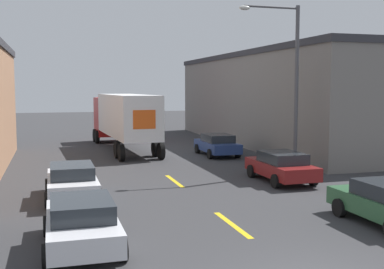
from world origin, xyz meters
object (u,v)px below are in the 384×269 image
at_px(parked_car_right_mid, 281,166).
at_px(parked_car_right_far, 217,144).
at_px(parked_car_left_near, 82,222).
at_px(semi_truck, 123,116).
at_px(street_lamp, 290,76).
at_px(parked_car_left_far, 72,181).

bearing_deg(parked_car_right_mid, parked_car_right_far, 90.00).
xyz_separation_m(parked_car_right_far, parked_car_right_mid, (0.00, -9.06, 0.00)).
height_order(parked_car_left_near, parked_car_right_mid, same).
height_order(semi_truck, parked_car_right_mid, semi_truck).
height_order(parked_car_right_far, parked_car_right_mid, same).
bearing_deg(parked_car_right_far, street_lamp, -78.86).
distance_m(parked_car_left_far, parked_car_right_far, 13.85).
bearing_deg(parked_car_right_far, semi_truck, 137.48).
height_order(parked_car_left_near, street_lamp, street_lamp).
relative_size(parked_car_right_mid, street_lamp, 0.51).
bearing_deg(parked_car_left_far, street_lamp, 14.91).
bearing_deg(parked_car_left_near, parked_car_right_far, 59.21).
relative_size(parked_car_left_near, street_lamp, 0.51).
height_order(semi_truck, parked_car_left_far, semi_truck).
bearing_deg(parked_car_right_far, parked_car_right_mid, -90.00).
xyz_separation_m(parked_car_left_near, street_lamp, (10.98, 9.02, 4.25)).
xyz_separation_m(parked_car_left_far, parked_car_right_far, (9.59, 9.99, 0.00)).
xyz_separation_m(parked_car_left_far, parked_car_right_mid, (9.59, 0.93, 0.00)).
relative_size(parked_car_left_near, parked_car_right_mid, 1.00).
relative_size(semi_truck, parked_car_right_far, 3.00).
xyz_separation_m(parked_car_left_far, street_lamp, (10.98, 2.92, 4.25)).
bearing_deg(street_lamp, parked_car_left_far, -165.09).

